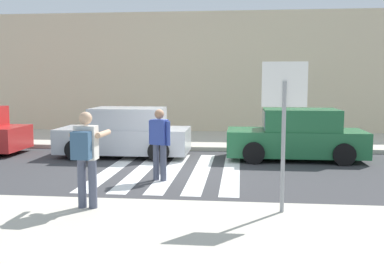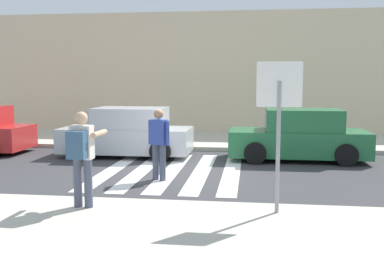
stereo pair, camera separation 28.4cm
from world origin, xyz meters
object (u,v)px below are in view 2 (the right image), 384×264
Objects in this scene: parked_car_silver at (128,134)px; photographer_with_backpack at (82,151)px; pedestrian_crossing at (159,140)px; stop_sign at (279,103)px; parked_car_green at (299,136)px.

photographer_with_backpack is at bearing -81.63° from parked_car_silver.
pedestrian_crossing is 3.70m from parked_car_silver.
photographer_with_backpack is 1.00× the size of pedestrian_crossing.
stop_sign is 0.63× the size of parked_car_green.
stop_sign is at bearing -99.14° from parked_car_green.
stop_sign is at bearing 2.55° from photographer_with_backpack.
parked_car_silver is (-4.35, 6.06, -1.30)m from stop_sign.
stop_sign is at bearing -54.33° from parked_car_silver.
photographer_with_backpack is 7.63m from parked_car_green.
stop_sign is at bearing -46.41° from pedestrian_crossing.
parked_car_silver is 1.00× the size of parked_car_green.
stop_sign is 6.27m from parked_car_green.
photographer_with_backpack is at bearing -177.45° from stop_sign.
parked_car_silver is 5.32m from parked_car_green.
stop_sign is 0.63× the size of parked_car_silver.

